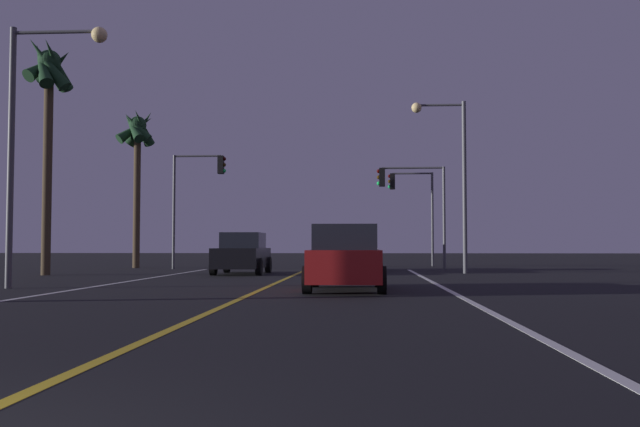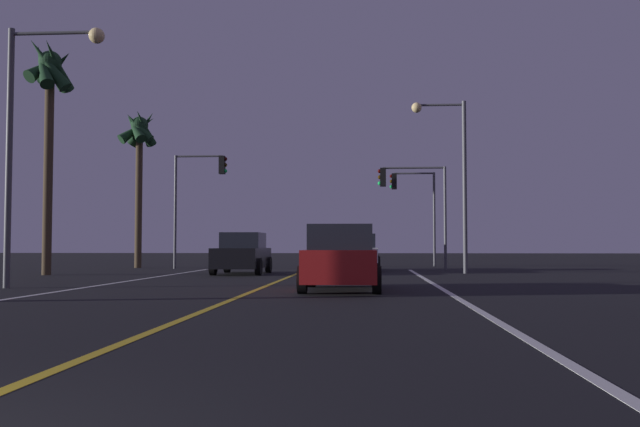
{
  "view_description": "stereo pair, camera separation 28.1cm",
  "coord_description": "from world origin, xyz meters",
  "px_view_note": "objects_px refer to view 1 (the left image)",
  "views": [
    {
      "loc": [
        2.66,
        -3.21,
        1.17
      ],
      "look_at": [
        0.92,
        25.49,
        2.51
      ],
      "focal_mm": 38.55,
      "sensor_mm": 36.0,
      "label": 1
    },
    {
      "loc": [
        2.94,
        -3.21,
        1.17
      ],
      "look_at": [
        0.92,
        25.49,
        2.51
      ],
      "focal_mm": 38.55,
      "sensor_mm": 36.0,
      "label": 2
    }
  ],
  "objects_px": {
    "street_lamp_left_mid": "(36,118)",
    "street_lamp_right_far": "(451,162)",
    "car_ahead_far": "(357,253)",
    "traffic_light_near_left": "(198,185)",
    "palm_tree_left_far": "(137,141)",
    "palm_tree_left_mid": "(49,86)",
    "car_lead_same_lane": "(346,259)",
    "car_oncoming": "(242,254)",
    "traffic_light_near_right": "(410,192)",
    "traffic_light_far_right": "(411,197)"
  },
  "relations": [
    {
      "from": "palm_tree_left_far",
      "to": "street_lamp_left_mid",
      "type": "bearing_deg",
      "value": -80.66
    },
    {
      "from": "street_lamp_right_far",
      "to": "palm_tree_left_far",
      "type": "bearing_deg",
      "value": -21.43
    },
    {
      "from": "palm_tree_left_far",
      "to": "traffic_light_near_left",
      "type": "bearing_deg",
      "value": -22.74
    },
    {
      "from": "traffic_light_near_left",
      "to": "palm_tree_left_far",
      "type": "height_order",
      "value": "palm_tree_left_far"
    },
    {
      "from": "traffic_light_near_right",
      "to": "traffic_light_near_left",
      "type": "xyz_separation_m",
      "value": [
        -10.52,
        -0.0,
        0.42
      ]
    },
    {
      "from": "car_ahead_far",
      "to": "traffic_light_far_right",
      "type": "distance_m",
      "value": 8.38
    },
    {
      "from": "palm_tree_left_far",
      "to": "car_oncoming",
      "type": "bearing_deg",
      "value": -46.09
    },
    {
      "from": "car_ahead_far",
      "to": "car_lead_same_lane",
      "type": "bearing_deg",
      "value": 179.12
    },
    {
      "from": "car_lead_same_lane",
      "to": "traffic_light_near_left",
      "type": "distance_m",
      "value": 17.83
    },
    {
      "from": "car_lead_same_lane",
      "to": "palm_tree_left_far",
      "type": "bearing_deg",
      "value": 33.28
    },
    {
      "from": "traffic_light_far_right",
      "to": "street_lamp_left_mid",
      "type": "distance_m",
      "value": 23.97
    },
    {
      "from": "street_lamp_right_far",
      "to": "car_ahead_far",
      "type": "bearing_deg",
      "value": -36.16
    },
    {
      "from": "traffic_light_near_left",
      "to": "car_ahead_far",
      "type": "bearing_deg",
      "value": -11.9
    },
    {
      "from": "traffic_light_near_left",
      "to": "car_oncoming",
      "type": "bearing_deg",
      "value": -59.99
    },
    {
      "from": "street_lamp_left_mid",
      "to": "palm_tree_left_far",
      "type": "xyz_separation_m",
      "value": [
        -2.78,
        16.87,
        1.96
      ]
    },
    {
      "from": "traffic_light_near_left",
      "to": "palm_tree_left_far",
      "type": "bearing_deg",
      "value": 157.26
    },
    {
      "from": "car_oncoming",
      "to": "palm_tree_left_far",
      "type": "relative_size",
      "value": 0.51
    },
    {
      "from": "traffic_light_far_right",
      "to": "car_oncoming",
      "type": "bearing_deg",
      "value": 55.14
    },
    {
      "from": "car_oncoming",
      "to": "car_ahead_far",
      "type": "bearing_deg",
      "value": 129.83
    },
    {
      "from": "street_lamp_left_mid",
      "to": "car_lead_same_lane",
      "type": "bearing_deg",
      "value": -2.47
    },
    {
      "from": "car_lead_same_lane",
      "to": "traffic_light_far_right",
      "type": "distance_m",
      "value": 21.7
    },
    {
      "from": "car_lead_same_lane",
      "to": "palm_tree_left_mid",
      "type": "bearing_deg",
      "value": 54.87
    },
    {
      "from": "car_oncoming",
      "to": "traffic_light_near_right",
      "type": "distance_m",
      "value": 9.65
    },
    {
      "from": "car_ahead_far",
      "to": "street_lamp_left_mid",
      "type": "height_order",
      "value": "street_lamp_left_mid"
    },
    {
      "from": "traffic_light_near_left",
      "to": "palm_tree_left_mid",
      "type": "relative_size",
      "value": 0.6
    },
    {
      "from": "car_oncoming",
      "to": "traffic_light_near_left",
      "type": "distance_m",
      "value": 7.27
    },
    {
      "from": "car_oncoming",
      "to": "street_lamp_right_far",
      "type": "relative_size",
      "value": 0.59
    },
    {
      "from": "traffic_light_far_right",
      "to": "palm_tree_left_mid",
      "type": "distance_m",
      "value": 20.22
    },
    {
      "from": "traffic_light_far_right",
      "to": "palm_tree_left_far",
      "type": "distance_m",
      "value": 15.34
    },
    {
      "from": "traffic_light_near_left",
      "to": "palm_tree_left_mid",
      "type": "xyz_separation_m",
      "value": [
        -4.31,
        -7.27,
        3.33
      ]
    },
    {
      "from": "traffic_light_far_right",
      "to": "street_lamp_left_mid",
      "type": "height_order",
      "value": "street_lamp_left_mid"
    },
    {
      "from": "street_lamp_left_mid",
      "to": "street_lamp_right_far",
      "type": "xyz_separation_m",
      "value": [
        12.73,
        10.78,
        -0.01
      ]
    },
    {
      "from": "car_oncoming",
      "to": "palm_tree_left_mid",
      "type": "relative_size",
      "value": 0.45
    },
    {
      "from": "palm_tree_left_mid",
      "to": "street_lamp_left_mid",
      "type": "bearing_deg",
      "value": -66.72
    },
    {
      "from": "street_lamp_right_far",
      "to": "car_oncoming",
      "type": "bearing_deg",
      "value": 6.67
    },
    {
      "from": "car_lead_same_lane",
      "to": "traffic_light_near_right",
      "type": "bearing_deg",
      "value": -10.14
    },
    {
      "from": "car_ahead_far",
      "to": "street_lamp_right_far",
      "type": "bearing_deg",
      "value": -126.16
    },
    {
      "from": "car_oncoming",
      "to": "car_ahead_far",
      "type": "relative_size",
      "value": 1.0
    },
    {
      "from": "car_oncoming",
      "to": "palm_tree_left_far",
      "type": "xyz_separation_m",
      "value": [
        -6.83,
        7.1,
        5.83
      ]
    },
    {
      "from": "car_oncoming",
      "to": "car_ahead_far",
      "type": "distance_m",
      "value": 6.12
    },
    {
      "from": "palm_tree_left_far",
      "to": "traffic_light_near_right",
      "type": "bearing_deg",
      "value": -6.11
    },
    {
      "from": "traffic_light_far_right",
      "to": "street_lamp_right_far",
      "type": "bearing_deg",
      "value": 95.37
    },
    {
      "from": "traffic_light_near_left",
      "to": "palm_tree_left_far",
      "type": "relative_size",
      "value": 0.68
    },
    {
      "from": "car_lead_same_lane",
      "to": "street_lamp_left_mid",
      "type": "distance_m",
      "value": 9.38
    },
    {
      "from": "street_lamp_left_mid",
      "to": "street_lamp_right_far",
      "type": "distance_m",
      "value": 16.68
    },
    {
      "from": "car_lead_same_lane",
      "to": "car_ahead_far",
      "type": "relative_size",
      "value": 1.0
    },
    {
      "from": "traffic_light_near_left",
      "to": "street_lamp_right_far",
      "type": "height_order",
      "value": "street_lamp_right_far"
    },
    {
      "from": "street_lamp_left_mid",
      "to": "palm_tree_left_far",
      "type": "bearing_deg",
      "value": 99.34
    },
    {
      "from": "street_lamp_left_mid",
      "to": "street_lamp_right_far",
      "type": "relative_size",
      "value": 1.0
    },
    {
      "from": "traffic_light_near_right",
      "to": "street_lamp_right_far",
      "type": "bearing_deg",
      "value": 106.76
    }
  ]
}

